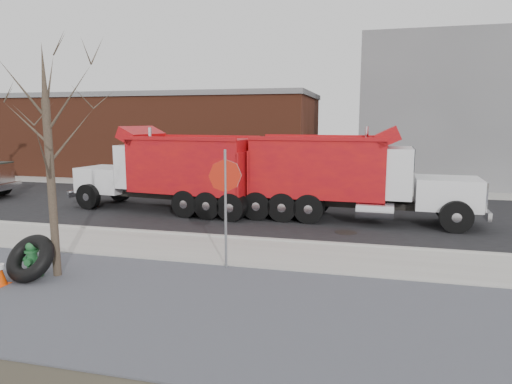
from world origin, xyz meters
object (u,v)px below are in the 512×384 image
(stop_sign, at_px, (225,189))
(fire_hydrant, at_px, (32,261))
(dump_truck_red_a, at_px, (348,174))
(truck_tire, at_px, (30,258))
(dump_truck_red_b, at_px, (172,169))

(stop_sign, bearing_deg, fire_hydrant, -162.65)
(fire_hydrant, relative_size, dump_truck_red_a, 0.10)
(truck_tire, height_order, dump_truck_red_b, dump_truck_red_b)
(truck_tire, xyz_separation_m, dump_truck_red_a, (6.51, 8.11, 1.18))
(fire_hydrant, height_order, truck_tire, truck_tire)
(stop_sign, height_order, dump_truck_red_a, dump_truck_red_a)
(stop_sign, bearing_deg, dump_truck_red_b, 118.88)
(truck_tire, xyz_separation_m, stop_sign, (3.98, 1.86, 1.45))
(fire_hydrant, distance_m, dump_truck_red_a, 10.42)
(fire_hydrant, relative_size, stop_sign, 0.30)
(fire_hydrant, distance_m, truck_tire, 0.23)
(truck_tire, xyz_separation_m, dump_truck_red_b, (-0.26, 8.13, 1.16))
(fire_hydrant, relative_size, truck_tire, 0.68)
(fire_hydrant, bearing_deg, dump_truck_red_b, 77.39)
(dump_truck_red_a, bearing_deg, truck_tire, -126.38)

